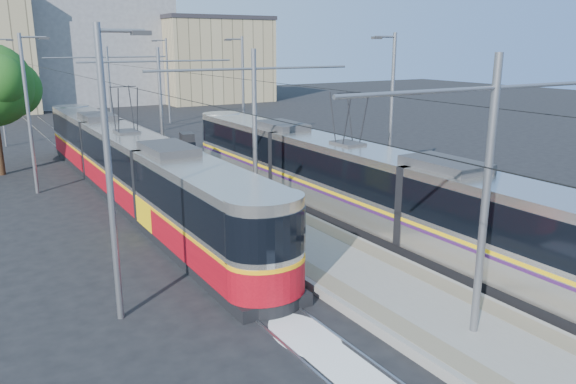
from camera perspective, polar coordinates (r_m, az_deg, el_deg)
ground at (r=18.36m, az=8.70°, el=-9.40°), size 160.00×160.00×0.00m
platform at (r=32.52m, az=-10.72°, el=1.53°), size 4.00×50.00×0.30m
tactile_strip_left at (r=32.03m, az=-13.16°, el=1.48°), size 0.70×50.00×0.01m
tactile_strip_right at (r=33.00m, az=-8.38°, el=2.10°), size 0.70×50.00×0.01m
rails at (r=32.55m, az=-10.71°, el=1.30°), size 8.71×70.00×0.03m
track_arrow at (r=14.29m, az=5.07°, el=-16.78°), size 1.20×5.00×0.01m
tram_left at (r=28.83m, az=-15.84°, el=2.70°), size 2.43×29.84×5.50m
tram_right at (r=24.59m, az=5.98°, el=1.52°), size 2.43×27.92×5.50m
catenary at (r=29.18m, az=-9.14°, el=8.82°), size 9.20×70.00×7.00m
street_lamps at (r=35.62m, az=-13.34°, el=9.11°), size 15.18×38.22×8.00m
shelter at (r=31.20m, az=-10.15°, el=3.76°), size 0.90×1.25×2.52m
building_centre at (r=78.60m, az=-19.39°, el=14.94°), size 18.36×14.28×17.49m
building_right at (r=77.23m, az=-7.74°, el=13.21°), size 14.28×10.20×10.98m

